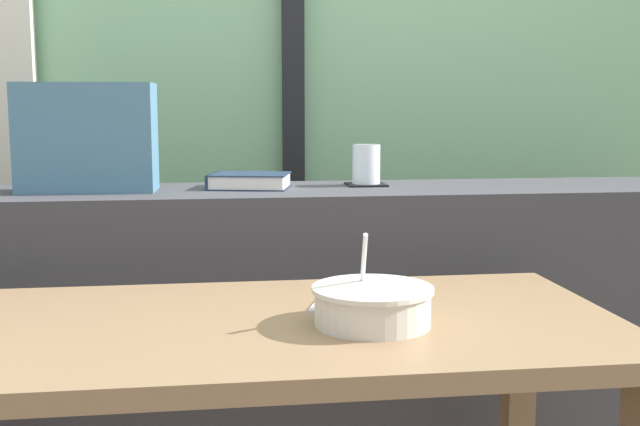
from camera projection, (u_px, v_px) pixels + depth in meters
The scene contains 10 objects.
outdoor_backdrop at pixel (258, 11), 2.58m from camera, with size 4.80×0.08×2.80m, color #7AAD7F.
window_divider_post at pixel (293, 40), 2.54m from camera, with size 0.07×0.05×2.60m, color black.
dark_console_ledge at pixel (278, 359), 2.01m from camera, with size 2.80×0.38×0.88m, color #38383D.
breakfast_table at pixel (255, 384), 1.36m from camera, with size 1.27×0.60×0.72m.
coaster_square at pixel (366, 184), 2.03m from camera, with size 0.10×0.10×0.01m, color black.
juice_glass at pixel (366, 165), 2.02m from camera, with size 0.07×0.07×0.10m.
closed_book at pixel (249, 181), 1.96m from camera, with size 0.22×0.18×0.04m.
throw_pillow at pixel (87, 138), 1.87m from camera, with size 0.32×0.14×0.26m, color #426B84.
soup_bowl at pixel (372, 305), 1.31m from camera, with size 0.21×0.21×0.16m.
fork_utensil at pixel (321, 300), 1.47m from camera, with size 0.02×0.17×0.01m, color silver.
Camera 1 is at (-0.16, -1.38, 1.09)m, focal length 43.74 mm.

